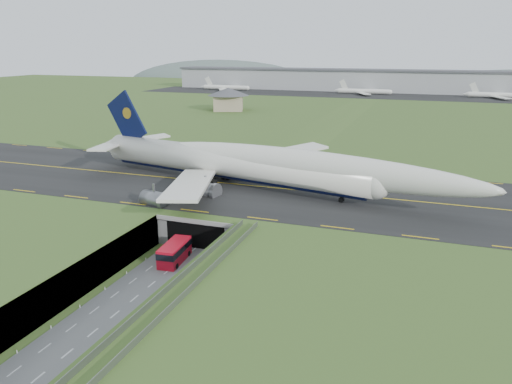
% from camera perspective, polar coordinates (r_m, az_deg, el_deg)
% --- Properties ---
extents(ground, '(900.00, 900.00, 0.00)m').
position_cam_1_polar(ground, '(89.48, -9.17, -8.31)').
color(ground, '#385321').
rests_on(ground, ground).
extents(airfield_deck, '(800.00, 800.00, 6.00)m').
position_cam_1_polar(airfield_deck, '(88.28, -9.26, -6.54)').
color(airfield_deck, gray).
rests_on(airfield_deck, ground).
extents(trench_road, '(12.00, 75.00, 0.20)m').
position_cam_1_polar(trench_road, '(83.61, -11.66, -10.21)').
color(trench_road, slate).
rests_on(trench_road, ground).
extents(taxiway, '(800.00, 44.00, 0.18)m').
position_cam_1_polar(taxiway, '(115.60, -1.51, 0.80)').
color(taxiway, black).
rests_on(taxiway, airfield_deck).
extents(tunnel_portal, '(17.00, 22.30, 6.00)m').
position_cam_1_polar(tunnel_portal, '(102.08, -4.79, -2.99)').
color(tunnel_portal, gray).
rests_on(tunnel_portal, ground).
extents(guideway, '(3.00, 53.00, 7.05)m').
position_cam_1_polar(guideway, '(67.33, -8.87, -11.91)').
color(guideway, '#A8A8A3').
rests_on(guideway, ground).
extents(jumbo_jet, '(98.91, 62.01, 20.94)m').
position_cam_1_polar(jumbo_jet, '(111.38, -0.16, 3.16)').
color(jumbo_jet, white).
rests_on(jumbo_jet, ground).
extents(shuttle_tram, '(4.07, 8.88, 3.48)m').
position_cam_1_polar(shuttle_tram, '(90.15, -9.29, -6.81)').
color(shuttle_tram, red).
rests_on(shuttle_tram, ground).
extents(service_building, '(26.37, 26.37, 11.27)m').
position_cam_1_polar(service_building, '(255.01, -3.17, 10.78)').
color(service_building, tan).
rests_on(service_building, ground).
extents(cargo_terminal, '(320.00, 67.00, 15.60)m').
position_cam_1_polar(cargo_terminal, '(373.22, 13.66, 12.28)').
color(cargo_terminal, '#B2B2B2').
rests_on(cargo_terminal, ground).
extents(distant_hills, '(700.00, 91.00, 60.00)m').
position_cam_1_polar(distant_hills, '(503.16, 22.66, 10.37)').
color(distant_hills, slate).
rests_on(distant_hills, ground).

